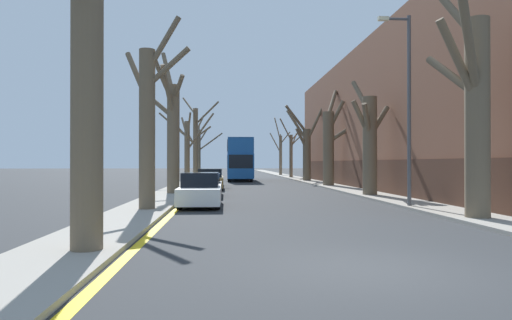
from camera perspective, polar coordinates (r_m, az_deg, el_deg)
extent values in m
plane|color=#2B2D30|center=(8.52, 14.27, -13.22)|extent=(300.00, 300.00, 0.00)
cube|color=gray|center=(58.02, -7.07, -2.17)|extent=(2.21, 120.00, 0.12)
cube|color=gray|center=(58.54, 4.47, -2.16)|extent=(2.21, 120.00, 0.12)
cube|color=brown|center=(37.19, 19.28, 4.75)|extent=(10.00, 40.70, 10.40)
cube|color=#492D21|center=(35.38, 11.79, -1.74)|extent=(0.12, 39.89, 2.08)
cube|color=yellow|center=(57.96, -5.80, -2.23)|extent=(0.24, 120.00, 0.01)
cylinder|color=brown|center=(10.10, -20.36, 8.71)|extent=(0.65, 0.65, 6.97)
cylinder|color=brown|center=(18.20, -13.46, 3.60)|extent=(0.62, 0.62, 6.30)
cylinder|color=brown|center=(18.50, -11.55, 13.98)|extent=(1.48, 0.55, 2.17)
cylinder|color=brown|center=(18.22, -10.96, 11.32)|extent=(1.83, 0.63, 1.57)
cylinder|color=brown|center=(19.13, -14.63, 10.12)|extent=(1.26, 1.41, 2.17)
cylinder|color=brown|center=(27.36, -10.30, 2.49)|extent=(0.73, 0.73, 6.51)
cylinder|color=brown|center=(28.73, -10.92, 10.47)|extent=(1.14, 2.01, 3.04)
cylinder|color=brown|center=(26.90, -10.94, 8.30)|extent=(0.74, 1.80, 2.98)
cylinder|color=brown|center=(27.91, -11.56, 6.34)|extent=(1.56, 0.95, 1.31)
cylinder|color=brown|center=(27.19, -9.74, 8.76)|extent=(0.95, 1.21, 1.60)
cylinder|color=brown|center=(26.61, -11.42, 9.54)|extent=(1.07, 2.57, 2.38)
cylinder|color=brown|center=(35.76, -8.61, 0.72)|extent=(0.42, 0.42, 5.14)
cylinder|color=brown|center=(36.29, -10.32, 4.32)|extent=(2.35, 0.78, 2.03)
cylinder|color=brown|center=(36.44, -8.93, 4.08)|extent=(0.69, 1.28, 1.66)
cylinder|color=brown|center=(35.07, -8.41, 4.12)|extent=(0.54, 1.70, 2.09)
cylinder|color=brown|center=(36.07, -6.97, 3.54)|extent=(2.17, 0.79, 3.04)
cylinder|color=brown|center=(43.93, -7.57, 1.81)|extent=(0.47, 0.47, 7.12)
cylinder|color=brown|center=(43.36, -6.17, 5.83)|extent=(2.38, 1.65, 2.13)
cylinder|color=brown|center=(43.49, -7.65, 4.96)|extent=(0.22, 1.33, 2.03)
cylinder|color=brown|center=(43.75, -6.63, 3.49)|extent=(1.60, 0.58, 1.16)
cylinder|color=brown|center=(44.99, -7.07, 4.45)|extent=(0.85, 2.08, 1.97)
cylinder|color=brown|center=(45.72, -8.34, 6.67)|extent=(1.61, 3.03, 2.13)
cylinder|color=brown|center=(52.73, -7.19, 0.68)|extent=(0.46, 0.46, 5.71)
cylinder|color=brown|center=(53.71, -8.05, 2.53)|extent=(1.91, 1.93, 2.89)
cylinder|color=brown|center=(52.82, -5.71, 2.29)|extent=(2.82, 0.37, 2.14)
cylinder|color=brown|center=(51.90, -8.42, 2.70)|extent=(2.31, 2.13, 2.42)
cylinder|color=brown|center=(53.10, -6.68, 2.95)|extent=(1.10, 0.84, 1.67)
cylinder|color=brown|center=(53.54, -7.15, 2.76)|extent=(0.19, 1.62, 3.14)
cylinder|color=brown|center=(16.62, 25.93, 4.57)|extent=(0.78, 0.78, 6.63)
cylinder|color=brown|center=(17.78, 23.24, 9.62)|extent=(0.79, 2.65, 1.94)
cylinder|color=brown|center=(17.95, 24.02, 15.93)|extent=(0.63, 1.96, 2.13)
cylinder|color=brown|center=(15.84, 25.12, 12.86)|extent=(1.84, 2.10, 3.12)
cylinder|color=brown|center=(16.24, 24.02, 11.13)|extent=(1.87, 0.93, 2.67)
cylinder|color=brown|center=(26.43, 14.04, 1.64)|extent=(0.80, 0.80, 5.63)
cylinder|color=brown|center=(26.00, 13.71, 4.65)|extent=(0.97, 1.25, 2.05)
cylinder|color=brown|center=(27.77, 13.03, 7.68)|extent=(0.55, 2.56, 2.30)
cylinder|color=brown|center=(26.31, 13.06, 5.01)|extent=(1.28, 0.46, 2.15)
cylinder|color=brown|center=(27.01, 15.09, 4.65)|extent=(1.56, 0.97, 1.90)
cylinder|color=brown|center=(37.04, 9.04, 1.35)|extent=(0.89, 0.89, 6.00)
cylinder|color=brown|center=(37.17, 9.95, 5.40)|extent=(1.48, 0.74, 2.56)
cylinder|color=brown|center=(37.11, 11.15, 3.63)|extent=(2.88, 1.01, 2.04)
cylinder|color=brown|center=(38.64, 9.50, 7.02)|extent=(1.54, 2.71, 2.55)
cylinder|color=brown|center=(46.63, 6.37, 0.60)|extent=(0.80, 0.80, 5.35)
cylinder|color=brown|center=(46.32, 5.08, 5.07)|extent=(2.51, 0.98, 2.89)
cylinder|color=brown|center=(47.01, 5.15, 4.30)|extent=(2.21, 1.15, 3.32)
cylinder|color=brown|center=(46.37, 7.32, 4.33)|extent=(1.75, 1.45, 3.44)
cylinder|color=brown|center=(46.31, 5.74, 2.61)|extent=(1.48, 0.92, 2.20)
cylinder|color=brown|center=(56.65, 4.40, 0.44)|extent=(0.42, 0.42, 5.39)
cylinder|color=brown|center=(57.13, 4.74, 2.39)|extent=(0.99, 0.93, 1.97)
cylinder|color=brown|center=(57.04, 3.77, 3.75)|extent=(1.36, 0.85, 2.64)
cylinder|color=brown|center=(56.33, 5.55, 2.96)|extent=(2.28, 1.34, 2.33)
cylinder|color=brown|center=(56.62, 5.04, 3.14)|extent=(1.36, 0.63, 1.50)
cylinder|color=brown|center=(56.20, 3.71, 3.83)|extent=(1.68, 1.19, 2.68)
cylinder|color=brown|center=(67.68, 3.09, 0.55)|extent=(0.44, 0.44, 5.94)
cylinder|color=brown|center=(67.14, 2.72, 3.81)|extent=(1.24, 1.51, 3.45)
cylinder|color=brown|center=(68.16, 2.43, 2.14)|extent=(1.67, 1.23, 3.08)
cylinder|color=brown|center=(66.60, 3.08, 2.45)|extent=(0.48, 2.39, 1.74)
cylinder|color=brown|center=(66.80, 3.66, 2.76)|extent=(1.27, 2.23, 1.71)
cube|color=#19519E|center=(49.33, -2.11, -0.75)|extent=(2.59, 10.78, 2.43)
cube|color=#19519E|center=(49.35, -2.11, 1.54)|extent=(2.53, 10.57, 1.51)
cube|color=navy|center=(49.39, -2.11, 2.49)|extent=(2.53, 10.57, 0.12)
cube|color=black|center=(49.33, -2.11, -0.21)|extent=(2.62, 9.49, 1.26)
cube|color=black|center=(49.36, -2.11, 1.63)|extent=(2.62, 9.49, 1.15)
cube|color=black|center=(43.96, -1.90, -0.19)|extent=(2.33, 0.06, 1.33)
cylinder|color=black|center=(46.09, -3.39, -2.09)|extent=(0.30, 1.02, 1.02)
cylinder|color=black|center=(46.16, -0.60, -2.09)|extent=(0.30, 1.02, 1.02)
cylinder|color=black|center=(52.34, -3.44, -1.88)|extent=(0.30, 1.02, 1.02)
cylinder|color=black|center=(52.41, -0.98, -1.88)|extent=(0.30, 1.02, 1.02)
cube|color=silver|center=(19.99, -6.98, -4.31)|extent=(1.76, 4.27, 0.68)
cube|color=black|center=(20.21, -6.93, -2.43)|extent=(1.55, 2.22, 0.61)
cylinder|color=black|center=(18.79, -9.55, -5.22)|extent=(0.20, 0.61, 0.61)
cylinder|color=black|center=(18.70, -4.82, -5.25)|extent=(0.20, 0.61, 0.61)
cylinder|color=black|center=(21.33, -8.87, -4.64)|extent=(0.20, 0.61, 0.61)
cylinder|color=black|center=(21.25, -4.70, -4.66)|extent=(0.20, 0.61, 0.61)
cube|color=#4C5156|center=(25.87, -6.26, -3.49)|extent=(1.73, 4.48, 0.61)
cube|color=black|center=(26.12, -6.23, -2.24)|extent=(1.52, 2.33, 0.50)
cylinder|color=black|center=(24.59, -8.15, -3.99)|extent=(0.20, 0.68, 0.68)
cylinder|color=black|center=(24.52, -4.62, -4.01)|extent=(0.20, 0.68, 0.68)
cylinder|color=black|center=(27.26, -7.72, -3.64)|extent=(0.20, 0.68, 0.68)
cylinder|color=black|center=(27.20, -4.55, -3.65)|extent=(0.20, 0.68, 0.68)
cube|color=olive|center=(32.40, -5.76, -2.78)|extent=(1.86, 3.93, 0.70)
cube|color=black|center=(32.61, -5.75, -1.62)|extent=(1.64, 2.04, 0.60)
cylinder|color=black|center=(31.27, -7.34, -3.27)|extent=(0.20, 0.62, 0.62)
cylinder|color=black|center=(31.21, -4.33, -3.28)|extent=(0.20, 0.62, 0.62)
cylinder|color=black|center=(33.62, -7.10, -3.07)|extent=(0.20, 0.62, 0.62)
cylinder|color=black|center=(33.57, -4.30, -3.07)|extent=(0.20, 0.62, 0.62)
cube|color=olive|center=(37.61, -5.50, -2.51)|extent=(1.71, 4.30, 0.61)
cube|color=black|center=(37.85, -5.48, -1.62)|extent=(1.51, 2.24, 0.54)
cylinder|color=black|center=(36.36, -6.73, -2.88)|extent=(0.20, 0.60, 0.60)
cylinder|color=black|center=(36.31, -4.38, -2.88)|extent=(0.20, 0.60, 0.60)
cylinder|color=black|center=(38.94, -6.54, -2.71)|extent=(0.20, 0.60, 0.60)
cylinder|color=black|center=(38.89, -4.34, -2.71)|extent=(0.20, 0.60, 0.60)
cylinder|color=#4C4F54|center=(20.19, 18.60, 5.73)|extent=(0.16, 0.16, 8.06)
cylinder|color=#4C4F54|center=(20.76, 17.11, 16.50)|extent=(1.10, 0.11, 0.11)
cube|color=beige|center=(20.58, 15.62, 16.65)|extent=(0.44, 0.20, 0.16)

